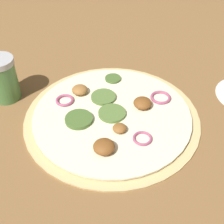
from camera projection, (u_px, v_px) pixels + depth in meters
The scene contains 3 objects.
ground_plane at pixel (112, 118), 0.63m from camera, with size 3.00×3.00×0.00m, color brown.
pizza at pixel (112, 116), 0.63m from camera, with size 0.35×0.35×0.03m.
spice_jar at pixel (3, 79), 0.65m from camera, with size 0.06×0.06×0.10m.
Camera 1 is at (0.21, -0.41, 0.43)m, focal length 50.00 mm.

